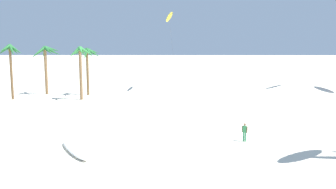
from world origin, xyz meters
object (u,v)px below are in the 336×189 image
object	(u,v)px
palm_tree_0	(10,54)
grounded_kite_3	(75,149)
palm_tree_1	(46,56)
flying_kite_0	(169,17)
palm_tree_3	(80,58)
person_far_watcher	(245,131)
palm_tree_2	(87,56)

from	to	relation	value
palm_tree_0	grounded_kite_3	size ratio (longest dim) A/B	1.33
palm_tree_1	flying_kite_0	distance (m)	19.73
palm_tree_3	person_far_watcher	size ratio (longest dim) A/B	4.62
palm_tree_2	flying_kite_0	xyz separation A→B (m)	(12.02, 5.16, 5.78)
flying_kite_0	grounded_kite_3	bearing A→B (deg)	-102.18
grounded_kite_3	person_far_watcher	xyz separation A→B (m)	(13.90, 3.19, 0.67)
person_far_watcher	palm_tree_1	bearing A→B (deg)	133.77
palm_tree_1	palm_tree_2	distance (m)	6.33
palm_tree_1	person_far_watcher	world-z (taller)	palm_tree_1
palm_tree_2	grounded_kite_3	xyz separation A→B (m)	(4.73, -28.60, -5.59)
palm_tree_1	person_far_watcher	xyz separation A→B (m)	(24.93, -26.03, -4.94)
palm_tree_2	palm_tree_3	bearing A→B (deg)	-91.63
palm_tree_2	palm_tree_0	bearing A→B (deg)	-157.61
palm_tree_1	palm_tree_2	bearing A→B (deg)	-5.60
palm_tree_0	palm_tree_2	distance (m)	10.55
grounded_kite_3	person_far_watcher	world-z (taller)	person_far_watcher
palm_tree_2	palm_tree_3	world-z (taller)	palm_tree_3
palm_tree_0	palm_tree_3	xyz separation A→B (m)	(9.63, -0.12, -0.50)
person_far_watcher	palm_tree_3	bearing A→B (deg)	131.40
palm_tree_1	flying_kite_0	world-z (taller)	flying_kite_0
flying_kite_0	person_far_watcher	xyz separation A→B (m)	(6.61, -30.56, -10.70)
palm_tree_1	flying_kite_0	size ratio (longest dim) A/B	0.57
flying_kite_0	person_far_watcher	world-z (taller)	flying_kite_0
palm_tree_1	flying_kite_0	xyz separation A→B (m)	(18.32, 4.54, 5.76)
palm_tree_0	palm_tree_2	bearing A→B (deg)	22.39
palm_tree_2	person_far_watcher	xyz separation A→B (m)	(18.63, -25.41, -4.92)
grounded_kite_3	flying_kite_0	bearing A→B (deg)	77.82
palm_tree_0	palm_tree_3	distance (m)	9.64
flying_kite_0	palm_tree_0	bearing A→B (deg)	-157.15
palm_tree_2	flying_kite_0	size ratio (longest dim) A/B	0.55
palm_tree_2	flying_kite_0	distance (m)	14.30
grounded_kite_3	palm_tree_1	bearing A→B (deg)	110.69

